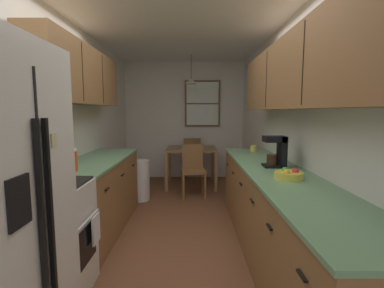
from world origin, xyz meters
name	(u,v)px	position (x,y,z in m)	size (l,w,h in m)	color
ground_plane	(181,222)	(0.00, 1.00, 0.00)	(12.00, 12.00, 0.00)	brown
wall_left	(76,127)	(-1.35, 1.00, 1.27)	(0.10, 9.00, 2.55)	white
wall_right	(285,127)	(1.35, 1.00, 1.27)	(0.10, 9.00, 2.55)	white
wall_back	(186,120)	(0.00, 3.65, 1.27)	(4.40, 0.10, 2.55)	white
ceiling_slab	(180,21)	(0.00, 1.00, 2.59)	(4.40, 9.00, 0.08)	white
stove_range	(45,241)	(-0.99, -0.51, 0.47)	(0.66, 0.65, 1.10)	white
microwave_over_range	(19,78)	(-1.11, -0.51, 1.72)	(0.39, 0.57, 0.36)	silver
counter_left	(99,195)	(-1.00, 0.77, 0.45)	(0.64, 1.92, 0.90)	olive
upper_cabinets_left	(81,76)	(-1.14, 0.72, 1.89)	(0.33, 2.00, 0.65)	olive
counter_right	(278,216)	(1.00, 0.07, 0.45)	(0.64, 3.39, 0.90)	olive
upper_cabinets_right	(300,73)	(1.14, 0.02, 1.83)	(0.33, 3.07, 0.66)	olive
dining_table	(192,154)	(0.15, 2.85, 0.65)	(0.97, 0.89, 0.76)	olive
dining_chair_near	(194,168)	(0.18, 2.20, 0.50)	(0.43, 0.43, 0.90)	olive
dining_chair_far	(193,156)	(0.15, 3.50, 0.50)	(0.45, 0.45, 0.90)	olive
pendant_light	(192,81)	(0.15, 2.85, 2.05)	(0.25, 0.25, 0.55)	black
back_window	(204,104)	(0.39, 3.58, 1.64)	(0.78, 0.05, 1.01)	brown
trash_bin	(141,180)	(-0.70, 1.95, 0.34)	(0.31, 0.31, 0.67)	white
storage_canister	(73,160)	(-1.00, 0.07, 1.01)	(0.11, 0.11, 0.22)	#D84C19
dish_towel	(97,229)	(-0.64, -0.35, 0.50)	(0.02, 0.16, 0.24)	white
coffee_maker	(278,151)	(1.05, 0.29, 1.07)	(0.22, 0.18, 0.32)	black
mug_by_coffeemaker	(255,148)	(1.05, 1.39, 0.95)	(0.12, 0.08, 0.09)	#E5CC4C
fruit_bowl	(290,175)	(1.00, -0.23, 0.94)	(0.24, 0.24, 0.09)	#E5D14C
table_serving_bowl	(187,147)	(0.04, 2.79, 0.79)	(0.20, 0.20, 0.06)	#4C7299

